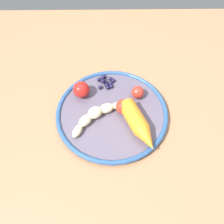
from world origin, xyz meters
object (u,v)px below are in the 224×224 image
at_px(tomato_near, 123,107).
at_px(carrot_orange, 139,125).
at_px(tomato_far, 138,92).
at_px(blueberry_pile, 106,82).
at_px(tomato_mid, 81,90).
at_px(dining_table, 96,129).
at_px(banana, 96,115).
at_px(plate, 112,113).

bearing_deg(tomato_near, carrot_orange, 122.18).
relative_size(tomato_near, tomato_far, 1.12).
bearing_deg(blueberry_pile, tomato_mid, 30.85).
distance_m(dining_table, blueberry_pile, 0.14).
height_order(carrot_orange, tomato_near, carrot_orange).
xyz_separation_m(tomato_mid, tomato_far, (-0.15, 0.01, -0.01)).
xyz_separation_m(banana, carrot_orange, (-0.10, 0.04, 0.01)).
distance_m(carrot_orange, tomato_far, 0.10).
bearing_deg(blueberry_pile, plate, 98.92).
bearing_deg(tomato_far, carrot_orange, 86.90).
relative_size(dining_table, tomato_mid, 23.17).
distance_m(dining_table, plate, 0.11).
height_order(plate, tomato_near, tomato_near).
distance_m(banana, tomato_far, 0.13).
distance_m(plate, blueberry_pile, 0.10).
bearing_deg(blueberry_pile, carrot_orange, 117.57).
height_order(dining_table, carrot_orange, carrot_orange).
height_order(tomato_mid, tomato_far, tomato_mid).
bearing_deg(tomato_near, plate, 6.72).
bearing_deg(banana, tomato_far, -147.83).
distance_m(banana, tomato_mid, 0.09).
bearing_deg(banana, tomato_near, -163.33).
height_order(dining_table, tomato_near, tomato_near).
bearing_deg(tomato_mid, carrot_orange, 142.28).
distance_m(tomato_near, tomato_mid, 0.12).
xyz_separation_m(plate, tomato_near, (-0.03, -0.00, 0.02)).
bearing_deg(dining_table, tomato_near, 172.81).
bearing_deg(dining_table, blueberry_pile, -111.11).
xyz_separation_m(dining_table, banana, (-0.01, 0.03, 0.12)).
relative_size(carrot_orange, blueberry_pile, 2.70).
relative_size(plate, tomato_far, 8.60).
height_order(dining_table, plate, plate).
xyz_separation_m(plate, tomato_mid, (0.08, -0.06, 0.02)).
bearing_deg(plate, banana, 23.16).
bearing_deg(carrot_orange, dining_table, -30.71).
distance_m(plate, tomato_near, 0.04).
bearing_deg(banana, blueberry_pile, -101.91).
bearing_deg(dining_table, tomato_far, -161.77).
relative_size(dining_table, banana, 7.36).
relative_size(plate, banana, 2.10).
xyz_separation_m(plate, blueberry_pile, (0.02, -0.10, 0.01)).
bearing_deg(tomato_mid, tomato_near, 153.15).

